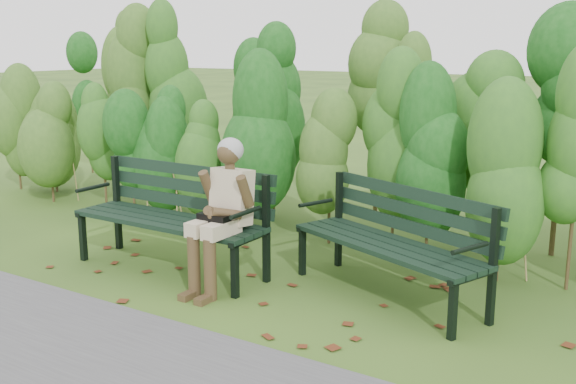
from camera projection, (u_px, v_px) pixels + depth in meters
The scene contains 6 objects.
ground at pixel (265, 288), 5.58m from camera, with size 80.00×80.00×0.00m, color #2E461B.
hedge_band at pixel (368, 116), 6.85m from camera, with size 11.04×1.67×2.42m.
leaf_litter at pixel (276, 299), 5.33m from camera, with size 5.38×2.11×0.01m.
bench_left at pixel (176, 209), 5.98m from camera, with size 1.85×0.61×0.92m.
bench_right at pixel (397, 234), 5.32m from camera, with size 1.82×1.14×0.87m.
seated_woman at pixel (222, 204), 5.44m from camera, with size 0.47×0.68×1.24m.
Camera 1 is at (2.99, -4.36, 1.98)m, focal length 42.00 mm.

